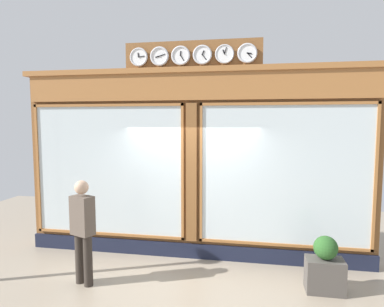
% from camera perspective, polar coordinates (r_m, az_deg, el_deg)
% --- Properties ---
extents(shop_facade, '(6.75, 0.42, 4.07)m').
position_cam_1_polar(shop_facade, '(6.38, 0.20, -1.59)').
color(shop_facade, brown).
rests_on(shop_facade, ground_plane).
extents(pedestrian, '(0.42, 0.34, 1.69)m').
position_cam_1_polar(pedestrian, '(5.69, -18.16, -11.95)').
color(pedestrian, '#312A24').
rests_on(pedestrian, ground_plane).
extents(planter_box, '(0.56, 0.36, 0.52)m').
position_cam_1_polar(planter_box, '(5.81, 21.71, -18.78)').
color(planter_box, '#4C4742').
rests_on(planter_box, ground_plane).
extents(planter_shrub, '(0.36, 0.36, 0.36)m').
position_cam_1_polar(planter_shrub, '(5.64, 21.87, -14.71)').
color(planter_shrub, '#285623').
rests_on(planter_shrub, planter_box).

